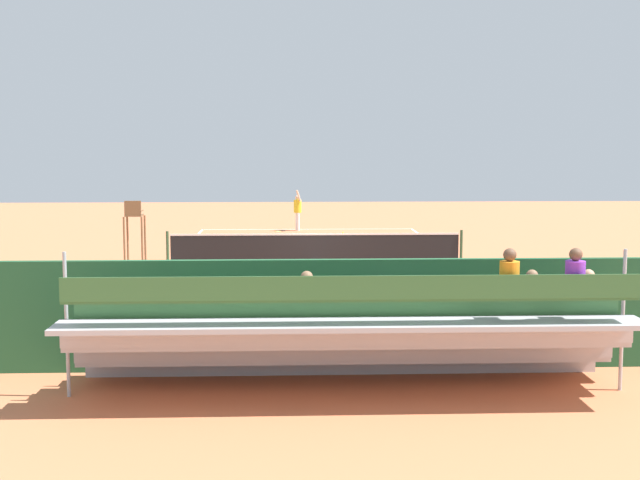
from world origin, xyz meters
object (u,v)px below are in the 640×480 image
(equipment_bag, at_px, (410,350))
(tennis_racket, at_px, (278,231))
(umpire_chair, at_px, (134,225))
(tennis_ball_far, at_px, (309,234))
(tennis_player, at_px, (298,209))
(bleacher_stand, at_px, (364,335))
(tennis_net, at_px, (315,247))
(courtside_bench, at_px, (522,328))
(tennis_ball_near, at_px, (343,233))

(equipment_bag, bearing_deg, tennis_racket, -83.36)
(umpire_chair, bearing_deg, tennis_ball_far, -125.60)
(tennis_player, bearing_deg, bleacher_stand, 91.65)
(tennis_net, distance_m, courtside_bench, 13.72)
(tennis_ball_near, bearing_deg, tennis_racket, -16.64)
(courtside_bench, height_order, tennis_ball_far, courtside_bench)
(tennis_ball_near, bearing_deg, umpire_chair, 49.89)
(umpire_chair, height_order, tennis_racket, umpire_chair)
(umpire_chair, xyz_separation_m, courtside_bench, (-9.68, 13.15, -0.76))
(equipment_bag, relative_size, tennis_ball_far, 13.64)
(tennis_net, height_order, tennis_ball_far, tennis_net)
(tennis_ball_far, bearing_deg, tennis_net, 90.12)
(umpire_chair, relative_size, equipment_bag, 2.38)
(umpire_chair, xyz_separation_m, equipment_bag, (-7.53, 13.28, -1.13))
(tennis_net, bearing_deg, tennis_player, -87.36)
(tennis_player, bearing_deg, equipment_bag, 94.34)
(umpire_chair, distance_m, equipment_bag, 15.30)
(bleacher_stand, xyz_separation_m, equipment_bag, (-1.07, -1.96, -0.76))
(tennis_racket, bearing_deg, tennis_ball_near, 163.36)
(courtside_bench, xyz_separation_m, equipment_bag, (2.15, 0.13, -0.38))
(tennis_net, xyz_separation_m, tennis_ball_far, (0.02, -8.51, -0.47))
(tennis_net, height_order, courtside_bench, tennis_net)
(tennis_net, bearing_deg, courtside_bench, 104.69)
(equipment_bag, distance_m, tennis_player, 23.90)
(bleacher_stand, height_order, tennis_ball_far, bleacher_stand)
(tennis_player, height_order, tennis_ball_far, tennis_player)
(bleacher_stand, relative_size, tennis_player, 4.70)
(bleacher_stand, distance_m, equipment_bag, 2.36)
(bleacher_stand, relative_size, equipment_bag, 10.07)
(bleacher_stand, relative_size, umpire_chair, 4.23)
(courtside_bench, xyz_separation_m, tennis_player, (3.96, -23.69, 0.46))
(equipment_bag, distance_m, tennis_ball_near, 22.50)
(courtside_bench, height_order, tennis_ball_near, courtside_bench)
(courtside_bench, relative_size, tennis_racket, 3.25)
(equipment_bag, distance_m, tennis_ball_far, 21.95)
(tennis_player, distance_m, tennis_ball_near, 2.63)
(tennis_net, bearing_deg, tennis_ball_far, -89.88)
(tennis_net, xyz_separation_m, tennis_ball_near, (-1.57, -9.10, -0.47))
(umpire_chair, bearing_deg, bleacher_stand, 112.99)
(umpire_chair, height_order, equipment_bag, umpire_chair)
(courtside_bench, distance_m, tennis_ball_near, 22.45)
(tennis_net, xyz_separation_m, equipment_bag, (-1.33, 13.40, -0.32))
(equipment_bag, xyz_separation_m, tennis_racket, (2.72, -23.38, -0.16))
(equipment_bag, bearing_deg, courtside_bench, -176.58)
(courtside_bench, relative_size, tennis_ball_near, 27.27)
(courtside_bench, distance_m, tennis_player, 24.02)
(tennis_net, height_order, tennis_racket, tennis_net)
(bleacher_stand, distance_m, tennis_ball_near, 24.51)
(tennis_player, bearing_deg, tennis_racket, 25.61)
(equipment_bag, bearing_deg, bleacher_stand, 61.46)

